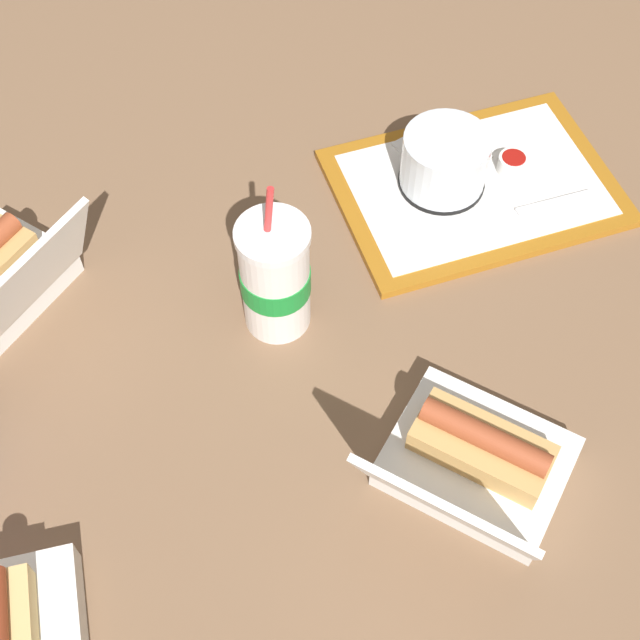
{
  "coord_description": "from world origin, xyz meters",
  "views": [
    {
      "loc": [
        0.17,
        0.53,
        0.91
      ],
      "look_at": [
        -0.03,
        -0.01,
        0.05
      ],
      "focal_mm": 50.0,
      "sensor_mm": 36.0,
      "label": 1
    }
  ],
  "objects": [
    {
      "name": "plastic_fork",
      "position": [
        -0.4,
        -0.1,
        0.02
      ],
      "size": [
        0.11,
        0.02,
        0.0
      ],
      "primitive_type": "cube",
      "rotation": [
        0.0,
        0.0,
        -0.05
      ],
      "color": "white",
      "rests_on": "food_tray"
    },
    {
      "name": "ketchup_cup",
      "position": [
        -0.38,
        -0.17,
        0.03
      ],
      "size": [
        0.04,
        0.04,
        0.02
      ],
      "color": "white",
      "rests_on": "food_tray"
    },
    {
      "name": "food_tray",
      "position": [
        -0.32,
        -0.17,
        0.01
      ],
      "size": [
        0.38,
        0.27,
        0.01
      ],
      "color": "#A56619",
      "rests_on": "ground_plane"
    },
    {
      "name": "clamshell_hotdog_front",
      "position": [
        -0.12,
        0.21,
        0.04
      ],
      "size": [
        0.28,
        0.28,
        0.18
      ],
      "color": "white",
      "rests_on": "ground_plane"
    },
    {
      "name": "cake_container",
      "position": [
        -0.28,
        -0.18,
        0.05
      ],
      "size": [
        0.12,
        0.12,
        0.08
      ],
      "color": "black",
      "rests_on": "food_tray"
    },
    {
      "name": "napkin_stack",
      "position": [
        -0.3,
        -0.24,
        0.02
      ],
      "size": [
        0.12,
        0.12,
        0.0
      ],
      "primitive_type": "cube",
      "rotation": [
        0.0,
        0.0,
        0.24
      ],
      "color": "white",
      "rests_on": "food_tray"
    },
    {
      "name": "soda_cup_front",
      "position": [
        -0.0,
        -0.06,
        0.08
      ],
      "size": [
        0.09,
        0.09,
        0.22
      ],
      "color": "white",
      "rests_on": "ground_plane"
    },
    {
      "name": "ground_plane",
      "position": [
        0.0,
        0.0,
        0.0
      ],
      "size": [
        3.2,
        3.2,
        0.0
      ],
      "primitive_type": "plane",
      "color": "brown"
    }
  ]
}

